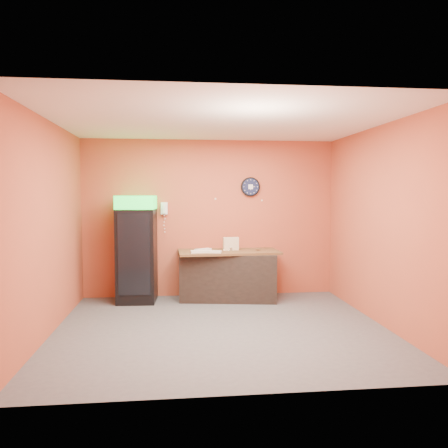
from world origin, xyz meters
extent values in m
plane|color=#47474C|center=(0.00, 0.00, 0.00)|extent=(4.50, 4.50, 0.00)
cube|color=#B95234|center=(0.00, 2.00, 1.40)|extent=(4.50, 0.02, 2.80)
cube|color=#B95234|center=(-2.25, 0.00, 1.40)|extent=(0.02, 4.00, 2.80)
cube|color=#B95234|center=(2.25, 0.00, 1.40)|extent=(0.02, 4.00, 2.80)
cube|color=white|center=(0.00, 0.00, 2.80)|extent=(4.50, 4.00, 0.02)
cube|color=black|center=(-1.27, 1.65, 0.79)|extent=(0.67, 0.67, 1.58)
cube|color=#1CEF39|center=(-1.27, 1.65, 1.70)|extent=(0.67, 0.67, 0.23)
cube|color=black|center=(-1.26, 1.33, 0.86)|extent=(0.52, 0.05, 1.36)
cube|color=black|center=(0.30, 1.64, 0.41)|extent=(1.72, 0.97, 0.82)
cylinder|color=black|center=(0.73, 1.98, 1.97)|extent=(0.35, 0.05, 0.35)
cylinder|color=#0F1433|center=(0.73, 1.95, 1.97)|extent=(0.30, 0.01, 0.30)
cube|color=white|center=(0.73, 1.94, 1.97)|extent=(0.08, 0.00, 0.08)
cube|color=white|center=(-0.81, 1.96, 1.58)|extent=(0.12, 0.07, 0.21)
cube|color=white|center=(-0.81, 1.91, 1.58)|extent=(0.05, 0.04, 0.17)
cube|color=brown|center=(0.30, 1.64, 0.84)|extent=(1.76, 0.87, 0.04)
cube|color=beige|center=(0.34, 1.68, 0.88)|extent=(0.28, 0.13, 0.06)
cube|color=beige|center=(0.34, 1.68, 0.94)|extent=(0.28, 0.13, 0.06)
cube|color=beige|center=(0.34, 1.68, 1.00)|extent=(0.28, 0.13, 0.06)
cube|color=beige|center=(0.34, 1.68, 1.05)|extent=(0.28, 0.13, 0.06)
cube|color=white|center=(-0.23, 1.40, 0.88)|extent=(0.29, 0.14, 0.04)
cube|color=white|center=(0.02, 1.38, 0.87)|extent=(0.26, 0.17, 0.04)
cube|color=white|center=(-0.15, 1.61, 0.88)|extent=(0.31, 0.25, 0.04)
cylinder|color=silver|center=(0.34, 1.63, 0.88)|extent=(0.05, 0.05, 0.05)
camera|label=1|loc=(-0.61, -5.83, 1.84)|focal=35.00mm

